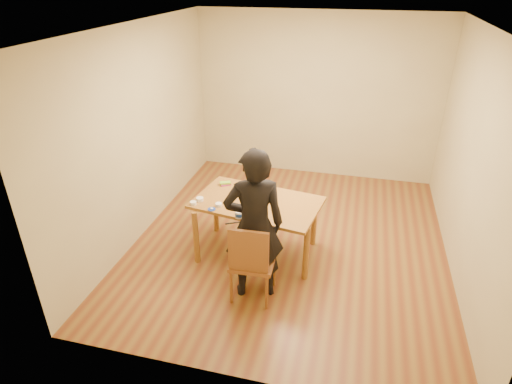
% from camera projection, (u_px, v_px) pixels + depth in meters
% --- Properties ---
extents(room_shell, '(4.00, 4.50, 2.70)m').
position_uv_depth(room_shell, '(298.00, 137.00, 5.41)').
color(room_shell, brown).
rests_on(room_shell, ground).
extents(dining_table, '(1.61, 1.11, 0.04)m').
position_uv_depth(dining_table, '(257.00, 203.00, 5.17)').
color(dining_table, brown).
rests_on(dining_table, floor).
extents(dining_chair, '(0.48, 0.48, 0.04)m').
position_uv_depth(dining_chair, '(253.00, 261.00, 4.60)').
color(dining_chair, brown).
rests_on(dining_chair, floor).
extents(cake_plate, '(0.30, 0.30, 0.02)m').
position_uv_depth(cake_plate, '(265.00, 196.00, 5.25)').
color(cake_plate, '#AB0B0E').
rests_on(cake_plate, dining_table).
extents(cake, '(0.22, 0.22, 0.07)m').
position_uv_depth(cake, '(265.00, 193.00, 5.22)').
color(cake, white).
rests_on(cake, cake_plate).
extents(frosting_dome, '(0.22, 0.22, 0.03)m').
position_uv_depth(frosting_dome, '(265.00, 190.00, 5.20)').
color(frosting_dome, white).
rests_on(frosting_dome, cake).
extents(frosting_tub, '(0.09, 0.09, 0.08)m').
position_uv_depth(frosting_tub, '(239.00, 214.00, 4.81)').
color(frosting_tub, white).
rests_on(frosting_tub, dining_table).
extents(frosting_lid, '(0.09, 0.09, 0.01)m').
position_uv_depth(frosting_lid, '(212.00, 209.00, 4.98)').
color(frosting_lid, navy).
rests_on(frosting_lid, dining_table).
extents(frosting_dollop, '(0.04, 0.04, 0.02)m').
position_uv_depth(frosting_dollop, '(212.00, 208.00, 4.98)').
color(frosting_dollop, white).
rests_on(frosting_dollop, frosting_lid).
extents(ramekin_green, '(0.08, 0.08, 0.04)m').
position_uv_depth(ramekin_green, '(219.00, 205.00, 5.05)').
color(ramekin_green, white).
rests_on(ramekin_green, dining_table).
extents(ramekin_yellow, '(0.09, 0.09, 0.04)m').
position_uv_depth(ramekin_yellow, '(200.00, 199.00, 5.16)').
color(ramekin_yellow, white).
rests_on(ramekin_yellow, dining_table).
extents(ramekin_multi, '(0.08, 0.08, 0.04)m').
position_uv_depth(ramekin_multi, '(193.00, 203.00, 5.09)').
color(ramekin_multi, white).
rests_on(ramekin_multi, dining_table).
extents(candy_box_pink, '(0.14, 0.12, 0.02)m').
position_uv_depth(candy_box_pink, '(226.00, 184.00, 5.54)').
color(candy_box_pink, '#DA336C').
rests_on(candy_box_pink, dining_table).
extents(candy_box_green, '(0.16, 0.12, 0.02)m').
position_uv_depth(candy_box_green, '(225.00, 183.00, 5.53)').
color(candy_box_green, green).
rests_on(candy_box_green, candy_box_pink).
extents(spatula, '(0.16, 0.09, 0.01)m').
position_uv_depth(spatula, '(233.00, 223.00, 4.71)').
color(spatula, black).
rests_on(spatula, dining_table).
extents(person, '(0.73, 0.60, 1.74)m').
position_uv_depth(person, '(254.00, 226.00, 4.45)').
color(person, black).
rests_on(person, floor).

